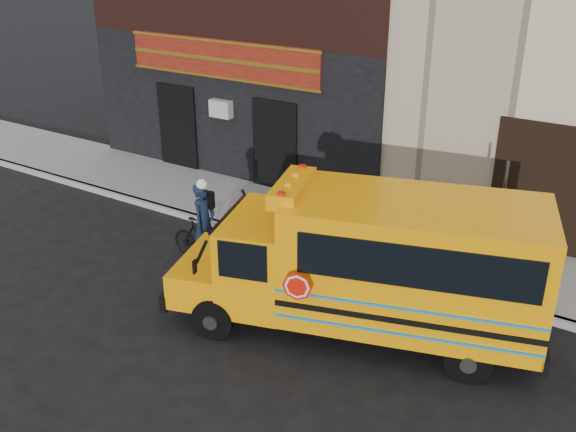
% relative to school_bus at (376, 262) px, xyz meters
% --- Properties ---
extents(ground, '(120.00, 120.00, 0.00)m').
position_rel_school_bus_xyz_m(ground, '(-2.25, -0.45, -1.51)').
color(ground, black).
rests_on(ground, ground).
extents(curb, '(40.00, 0.20, 0.15)m').
position_rel_school_bus_xyz_m(curb, '(-2.25, 2.15, -1.43)').
color(curb, '#979792').
rests_on(curb, ground).
extents(sidewalk, '(40.00, 3.00, 0.15)m').
position_rel_school_bus_xyz_m(sidewalk, '(-2.25, 3.65, -1.43)').
color(sidewalk, gray).
rests_on(sidewalk, ground).
extents(school_bus, '(7.22, 3.99, 2.92)m').
position_rel_school_bus_xyz_m(school_bus, '(0.00, 0.00, 0.00)').
color(school_bus, black).
rests_on(school_bus, ground).
extents(sign_pole, '(0.09, 0.26, 2.93)m').
position_rel_school_bus_xyz_m(sign_pole, '(1.47, 2.61, 0.12)').
color(sign_pole, '#373D39').
rests_on(sign_pole, ground).
extents(bicycle, '(1.70, 0.51, 1.02)m').
position_rel_school_bus_xyz_m(bicycle, '(-4.55, 0.55, -1.00)').
color(bicycle, black).
rests_on(bicycle, ground).
extents(cyclist, '(0.51, 0.72, 1.86)m').
position_rel_school_bus_xyz_m(cyclist, '(-4.48, 0.55, -0.58)').
color(cyclist, black).
rests_on(cyclist, ground).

